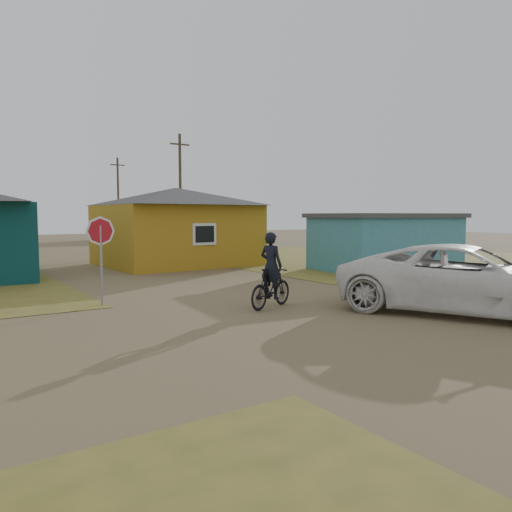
{
  "coord_description": "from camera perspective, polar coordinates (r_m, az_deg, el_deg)",
  "views": [
    {
      "loc": [
        -8.21,
        -9.31,
        2.51
      ],
      "look_at": [
        0.02,
        3.0,
        1.3
      ],
      "focal_mm": 35.0,
      "sensor_mm": 36.0,
      "label": 1
    }
  ],
  "objects": [
    {
      "name": "ground",
      "position": [
        12.66,
        7.55,
        -6.8
      ],
      "size": [
        120.0,
        120.0,
        0.0
      ],
      "primitive_type": "plane",
      "color": "brown"
    },
    {
      "name": "shed_turquoise",
      "position": [
        23.77,
        14.48,
        1.64
      ],
      "size": [
        6.71,
        4.93,
        2.6
      ],
      "color": "teal",
      "rests_on": "ground"
    },
    {
      "name": "cyclist",
      "position": [
        13.51,
        1.74,
        -2.81
      ],
      "size": [
        1.89,
        1.12,
        2.06
      ],
      "color": "black",
      "rests_on": "ground"
    },
    {
      "name": "stop_sign",
      "position": [
        14.4,
        -17.35,
        1.74
      ],
      "size": [
        0.78,
        0.3,
        2.49
      ],
      "color": "gray",
      "rests_on": "ground"
    },
    {
      "name": "utility_pole_far",
      "position": [
        49.88,
        -15.47,
        6.38
      ],
      "size": [
        1.4,
        0.2,
        8.0
      ],
      "color": "#4B3C2D",
      "rests_on": "ground"
    },
    {
      "name": "house_yellow",
      "position": [
        25.66,
        -9.09,
        3.49
      ],
      "size": [
        7.72,
        6.76,
        3.9
      ],
      "color": "#B0801B",
      "rests_on": "ground"
    },
    {
      "name": "vehicle",
      "position": [
        13.83,
        22.97,
        -2.46
      ],
      "size": [
        5.4,
        7.0,
        1.77
      ],
      "primitive_type": "imported",
      "rotation": [
        0.0,
        0.0,
        0.45
      ],
      "color": "white",
      "rests_on": "ground"
    },
    {
      "name": "house_beige_east",
      "position": [
        52.57,
        -13.51,
        3.84
      ],
      "size": [
        6.95,
        6.05,
        3.6
      ],
      "color": "tan",
      "rests_on": "ground"
    },
    {
      "name": "grass_ne",
      "position": [
        31.58,
        11.09,
        0.04
      ],
      "size": [
        20.0,
        18.0,
        0.0
      ],
      "primitive_type": "cube",
      "color": "olive",
      "rests_on": "ground"
    },
    {
      "name": "utility_pole_near",
      "position": [
        34.63,
        -8.64,
        7.32
      ],
      "size": [
        1.4,
        0.2,
        8.0
      ],
      "color": "#4B3C2D",
      "rests_on": "ground"
    }
  ]
}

